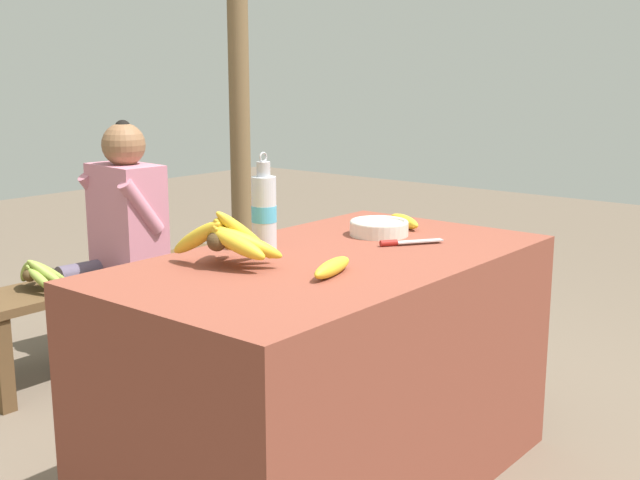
% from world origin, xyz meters
% --- Properties ---
extents(market_counter, '(1.40, 0.78, 0.73)m').
position_xyz_m(market_counter, '(0.00, 0.00, 0.36)').
color(market_counter, brown).
rests_on(market_counter, ground_plane).
extents(banana_bunch_ripe, '(0.21, 0.34, 0.17)m').
position_xyz_m(banana_bunch_ripe, '(-0.27, 0.15, 0.81)').
color(banana_bunch_ripe, '#4C381E').
rests_on(banana_bunch_ripe, market_counter).
extents(serving_bowl, '(0.20, 0.20, 0.05)m').
position_xyz_m(serving_bowl, '(0.34, 0.07, 0.76)').
color(serving_bowl, silver).
rests_on(serving_bowl, market_counter).
extents(water_bottle, '(0.08, 0.08, 0.30)m').
position_xyz_m(water_bottle, '(-0.06, 0.21, 0.85)').
color(water_bottle, silver).
rests_on(water_bottle, market_counter).
extents(loose_banana_front, '(0.21, 0.09, 0.04)m').
position_xyz_m(loose_banana_front, '(-0.17, -0.14, 0.75)').
color(loose_banana_front, gold).
rests_on(loose_banana_front, market_counter).
extents(loose_banana_side, '(0.13, 0.19, 0.04)m').
position_xyz_m(loose_banana_side, '(0.51, 0.08, 0.75)').
color(loose_banana_side, gold).
rests_on(loose_banana_side, market_counter).
extents(knife, '(0.19, 0.14, 0.02)m').
position_xyz_m(knife, '(0.26, -0.08, 0.74)').
color(knife, '#BCBCC1').
rests_on(knife, market_counter).
extents(wooden_bench, '(1.37, 0.32, 0.40)m').
position_xyz_m(wooden_bench, '(0.23, 1.40, 0.33)').
color(wooden_bench, brown).
rests_on(wooden_bench, ground_plane).
extents(seated_vendor, '(0.42, 0.40, 1.06)m').
position_xyz_m(seated_vendor, '(0.27, 1.38, 0.61)').
color(seated_vendor, '#564C60').
rests_on(seated_vendor, ground_plane).
extents(banana_bunch_green, '(0.20, 0.28, 0.14)m').
position_xyz_m(banana_bunch_green, '(-0.11, 1.41, 0.47)').
color(banana_bunch_green, '#4C381E').
rests_on(banana_bunch_green, wooden_bench).
extents(support_post_far, '(0.12, 0.12, 2.67)m').
position_xyz_m(support_post_far, '(1.47, 1.83, 1.33)').
color(support_post_far, brown).
rests_on(support_post_far, ground_plane).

